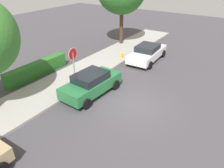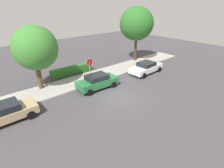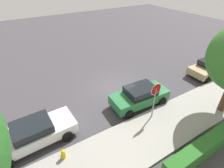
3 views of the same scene
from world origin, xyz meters
name	(u,v)px [view 3 (image 3 of 3)]	position (x,y,z in m)	size (l,w,h in m)	color
ground_plane	(115,88)	(0.00, 0.00, 0.00)	(60.00, 60.00, 0.00)	#423F44
sidewalk_curb	(161,128)	(0.00, 5.24, 0.07)	(32.00, 3.17, 0.14)	#9E9B93
stop_sign	(155,96)	(-0.15, 4.23, 1.87)	(0.78, 0.08, 2.72)	gray
parked_car_green	(140,96)	(-0.36, 2.67, 0.76)	(4.24, 2.13, 1.48)	#236B38
parked_car_white	(34,133)	(6.75, 2.20, 0.72)	(4.62, 2.20, 1.38)	white
parked_car_tan	(210,67)	(-8.59, 2.63, 0.72)	(4.14, 2.02, 1.42)	tan
fire_hydrant	(64,155)	(5.75, 4.12, 0.36)	(0.30, 0.22, 0.72)	gold
front_yard_hedge	(202,149)	(-0.46, 7.67, 0.52)	(5.22, 0.69, 1.04)	#286623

